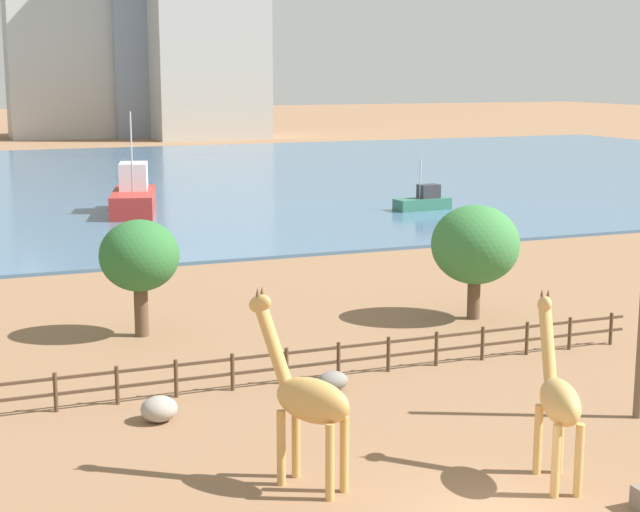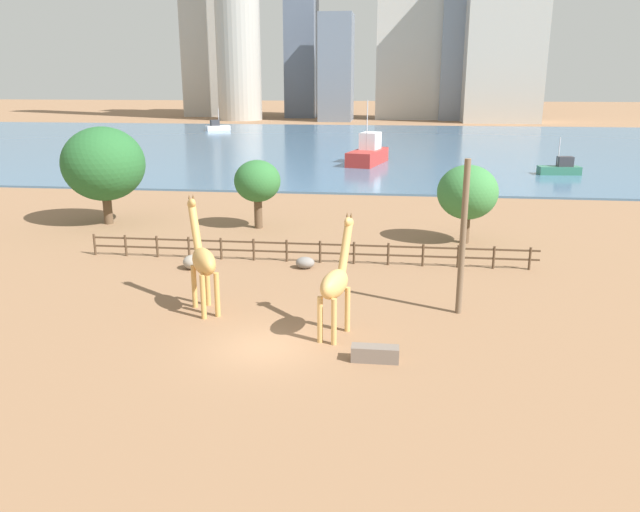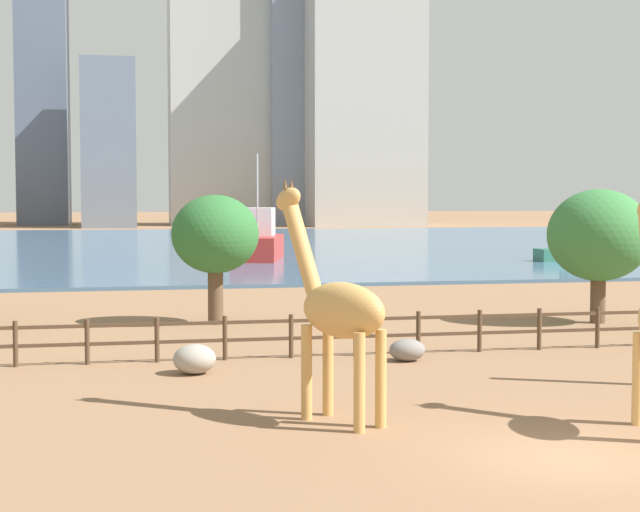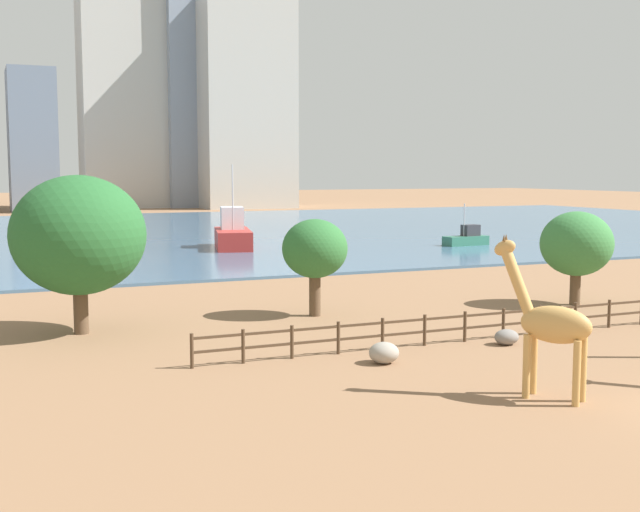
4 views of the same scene
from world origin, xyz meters
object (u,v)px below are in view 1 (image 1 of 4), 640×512
at_px(boulder_near_fence, 159,409).
at_px(tree_center_broad, 475,245).
at_px(giraffe_companion, 307,398).
at_px(boat_ferry, 424,201).
at_px(giraffe_tall, 558,399).
at_px(boat_sailboat, 134,196).
at_px(tree_left_large, 139,257).
at_px(boulder_by_pole, 333,381).

xyz_separation_m(boulder_near_fence, tree_center_broad, (15.71, 7.75, 2.89)).
xyz_separation_m(giraffe_companion, boat_ferry, (26.38, 44.39, -1.55)).
bearing_deg(tree_center_broad, boulder_near_fence, -153.74).
distance_m(boulder_near_fence, tree_center_broad, 17.75).
xyz_separation_m(tree_center_broad, boat_ferry, (13.25, 30.41, -2.43)).
relative_size(giraffe_tall, boat_ferry, 1.09).
bearing_deg(boat_sailboat, tree_center_broad, 26.00).
bearing_deg(giraffe_companion, boat_ferry, -62.75).
relative_size(giraffe_companion, boulder_near_fence, 4.48).
height_order(giraffe_companion, tree_left_large, giraffe_companion).
distance_m(giraffe_tall, boat_ferry, 50.71).
relative_size(giraffe_companion, boat_sailboat, 0.58).
distance_m(giraffe_tall, giraffe_companion, 6.60).
distance_m(giraffe_tall, tree_left_large, 20.02).
bearing_deg(giraffe_tall, tree_left_large, 38.00).
height_order(giraffe_companion, boat_sailboat, boat_sailboat).
height_order(giraffe_tall, boat_sailboat, boat_sailboat).
bearing_deg(giraffe_companion, giraffe_tall, -140.87).
xyz_separation_m(tree_center_broad, boat_sailboat, (-8.00, 36.76, -1.83)).
bearing_deg(tree_left_large, boat_sailboat, 79.72).
bearing_deg(tree_left_large, boulder_by_pole, -63.23).
xyz_separation_m(boulder_by_pole, boat_sailboat, (1.50, 43.63, 1.15)).
distance_m(boat_ferry, boat_sailboat, 22.18).
relative_size(tree_left_large, boat_ferry, 1.07).
bearing_deg(boat_ferry, giraffe_companion, 54.69).
xyz_separation_m(giraffe_companion, boulder_by_pole, (3.63, 7.11, -2.10)).
relative_size(boulder_near_fence, tree_center_broad, 0.23).
distance_m(boulder_by_pole, tree_left_large, 10.90).
bearing_deg(boulder_by_pole, tree_left_large, 116.77).
height_order(boulder_by_pole, boat_ferry, boat_ferry).
bearing_deg(boulder_near_fence, giraffe_companion, -67.53).
distance_m(boulder_by_pole, boat_ferry, 43.68).
relative_size(giraffe_companion, tree_center_broad, 1.02).
distance_m(tree_center_broad, boat_sailboat, 37.66).
relative_size(boulder_by_pole, boat_sailboat, 0.12).
xyz_separation_m(boat_ferry, boat_sailboat, (-21.25, 6.35, 0.60)).
bearing_deg(giraffe_tall, tree_center_broad, -6.66).
bearing_deg(tree_left_large, giraffe_companion, -86.22).
bearing_deg(boulder_by_pole, giraffe_tall, -74.20).
bearing_deg(boulder_by_pole, tree_center_broad, 35.89).
bearing_deg(tree_center_broad, boat_ferry, 66.46).
xyz_separation_m(boulder_by_pole, boat_ferry, (22.75, 37.28, 0.54)).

